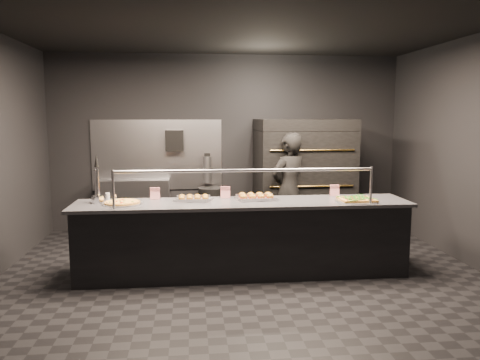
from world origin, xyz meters
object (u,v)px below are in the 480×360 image
at_px(pizza_oven, 302,177).
at_px(prep_shelf, 134,206).
at_px(towel_dispenser, 174,141).
at_px(slider_tray_b, 256,197).
at_px(fire_extinguisher, 207,169).
at_px(square_pizza, 357,200).
at_px(slider_tray_a, 194,198).
at_px(worker, 289,190).
at_px(trash_bin, 212,210).
at_px(service_counter, 243,238).
at_px(round_pizza, 122,203).
at_px(beer_tap, 98,189).

relative_size(pizza_oven, prep_shelf, 1.59).
distance_m(towel_dispenser, slider_tray_b, 2.56).
xyz_separation_m(fire_extinguisher, square_pizza, (1.75, -2.51, -0.12)).
relative_size(slider_tray_a, worker, 0.29).
xyz_separation_m(trash_bin, worker, (1.12, -0.91, 0.47)).
relative_size(slider_tray_b, trash_bin, 0.71).
bearing_deg(pizza_oven, fire_extinguisher, 162.11).
xyz_separation_m(prep_shelf, fire_extinguisher, (1.25, 0.08, 0.61)).
distance_m(service_counter, trash_bin, 2.17).
bearing_deg(slider_tray_a, worker, 37.25).
bearing_deg(round_pizza, trash_bin, 61.44).
xyz_separation_m(towel_dispenser, slider_tray_a, (0.30, -2.24, -0.60)).
bearing_deg(pizza_oven, towel_dispenser, 166.86).
bearing_deg(slider_tray_b, towel_dispenser, 115.80).
relative_size(fire_extinguisher, round_pizza, 1.05).
distance_m(slider_tray_b, square_pizza, 1.24).
bearing_deg(round_pizza, service_counter, -0.28).
height_order(prep_shelf, slider_tray_a, slider_tray_a).
bearing_deg(slider_tray_b, round_pizza, -174.98).
distance_m(beer_tap, round_pizza, 0.35).
xyz_separation_m(service_counter, worker, (0.84, 1.24, 0.39)).
relative_size(towel_dispenser, fire_extinguisher, 0.69).
bearing_deg(prep_shelf, slider_tray_a, -65.26).
bearing_deg(beer_tap, round_pizza, -18.08).
bearing_deg(round_pizza, worker, 28.39).
distance_m(beer_tap, slider_tray_b, 1.94).
distance_m(fire_extinguisher, slider_tray_a, 2.27).
xyz_separation_m(pizza_oven, slider_tray_b, (-1.02, -1.75, -0.02)).
height_order(beer_tap, worker, worker).
bearing_deg(trash_bin, square_pizza, -53.23).
xyz_separation_m(prep_shelf, beer_tap, (-0.15, -2.22, 0.64)).
bearing_deg(slider_tray_a, beer_tap, -177.74).
distance_m(prep_shelf, square_pizza, 3.89).
bearing_deg(prep_shelf, square_pizza, -38.99).
distance_m(fire_extinguisher, beer_tap, 2.69).
xyz_separation_m(service_counter, slider_tray_b, (0.18, 0.15, 0.49)).
bearing_deg(towel_dispenser, beer_tap, -110.41).
bearing_deg(towel_dispenser, fire_extinguisher, 1.04).
bearing_deg(pizza_oven, prep_shelf, 171.46).
relative_size(service_counter, beer_tap, 6.98).
relative_size(service_counter, pizza_oven, 2.15).
bearing_deg(prep_shelf, slider_tray_b, -50.59).
bearing_deg(slider_tray_a, trash_bin, 81.03).
distance_m(service_counter, towel_dispenser, 2.78).
bearing_deg(square_pizza, worker, 112.70).
relative_size(fire_extinguisher, slider_tray_a, 1.00).
distance_m(pizza_oven, trash_bin, 1.61).
bearing_deg(square_pizza, fire_extinguisher, 124.90).
distance_m(service_counter, round_pizza, 1.52).
xyz_separation_m(service_counter, prep_shelf, (-1.60, 2.32, -0.01)).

